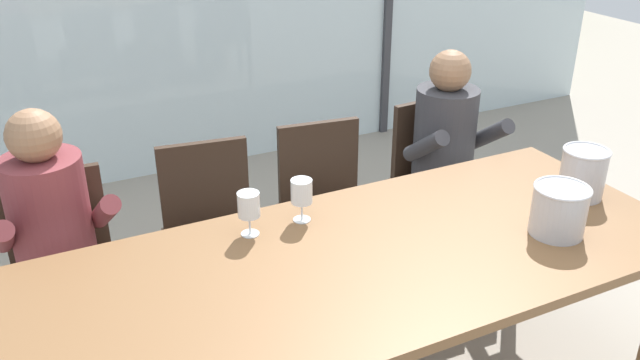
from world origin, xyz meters
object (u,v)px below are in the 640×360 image
(chair_center, at_px, (325,198))
(person_maroon_top, at_px, (57,237))
(chair_right_of_center, at_px, (435,169))
(wine_glass_near_bucket, at_px, (302,193))
(chair_near_curtain, at_px, (63,260))
(ice_bucket_primary, at_px, (583,172))
(chair_left_of_center, at_px, (211,223))
(ice_bucket_secondary, at_px, (559,209))
(wine_glass_by_left_taster, at_px, (249,207))
(person_charcoal_jacket, at_px, (452,152))
(dining_table, at_px, (363,272))

(chair_center, distance_m, person_maroon_top, 1.28)
(chair_right_of_center, relative_size, wine_glass_near_bucket, 5.09)
(chair_center, xyz_separation_m, chair_right_of_center, (0.69, 0.04, 0.00))
(chair_center, distance_m, wine_glass_near_bucket, 0.78)
(chair_near_curtain, relative_size, ice_bucket_primary, 4.18)
(chair_near_curtain, distance_m, chair_center, 1.25)
(chair_near_curtain, relative_size, chair_left_of_center, 1.00)
(ice_bucket_secondary, relative_size, wine_glass_by_left_taster, 1.21)
(person_charcoal_jacket, relative_size, ice_bucket_primary, 5.68)
(chair_right_of_center, distance_m, ice_bucket_secondary, 1.20)
(ice_bucket_secondary, distance_m, wine_glass_by_left_taster, 1.15)
(person_charcoal_jacket, bearing_deg, chair_left_of_center, 176.88)
(chair_near_curtain, height_order, chair_right_of_center, same)
(person_maroon_top, bearing_deg, ice_bucket_secondary, -34.52)
(person_charcoal_jacket, bearing_deg, ice_bucket_secondary, -100.85)
(chair_left_of_center, height_order, chair_center, same)
(chair_left_of_center, height_order, person_maroon_top, person_maroon_top)
(person_charcoal_jacket, height_order, ice_bucket_primary, person_charcoal_jacket)
(wine_glass_by_left_taster, bearing_deg, chair_right_of_center, 25.37)
(chair_near_curtain, relative_size, person_maroon_top, 0.73)
(ice_bucket_secondary, bearing_deg, wine_glass_near_bucket, 147.85)
(dining_table, distance_m, ice_bucket_secondary, 0.77)
(chair_left_of_center, distance_m, person_charcoal_jacket, 1.28)
(person_maroon_top, bearing_deg, ice_bucket_primary, -26.04)
(ice_bucket_primary, distance_m, ice_bucket_secondary, 0.36)
(chair_right_of_center, xyz_separation_m, wine_glass_by_left_taster, (-1.30, -0.62, 0.37))
(chair_left_of_center, relative_size, ice_bucket_primary, 4.18)
(dining_table, bearing_deg, chair_near_curtain, 137.07)
(wine_glass_near_bucket, bearing_deg, person_charcoal_jacket, 22.59)
(wine_glass_by_left_taster, bearing_deg, chair_center, 43.38)
(chair_center, relative_size, wine_glass_near_bucket, 5.09)
(chair_near_curtain, height_order, ice_bucket_secondary, ice_bucket_secondary)
(chair_center, bearing_deg, chair_right_of_center, 10.40)
(dining_table, height_order, chair_near_curtain, chair_near_curtain)
(ice_bucket_primary, distance_m, wine_glass_by_left_taster, 1.39)
(ice_bucket_primary, bearing_deg, ice_bucket_secondary, -149.08)
(wine_glass_by_left_taster, bearing_deg, person_maroon_top, 145.47)
(person_charcoal_jacket, bearing_deg, chair_near_curtain, 179.59)
(person_maroon_top, bearing_deg, chair_near_curtain, 80.17)
(person_maroon_top, distance_m, ice_bucket_primary, 2.16)
(person_maroon_top, bearing_deg, dining_table, -44.02)
(chair_near_curtain, bearing_deg, ice_bucket_secondary, -29.05)
(chair_left_of_center, bearing_deg, chair_near_curtain, -170.93)
(chair_center, distance_m, wine_glass_by_left_taster, 0.92)
(person_maroon_top, height_order, ice_bucket_secondary, person_maroon_top)
(chair_near_curtain, bearing_deg, wine_glass_near_bucket, -29.17)
(chair_near_curtain, distance_m, ice_bucket_secondary, 2.02)
(person_charcoal_jacket, bearing_deg, wine_glass_by_left_taster, -157.59)
(dining_table, xyz_separation_m, ice_bucket_secondary, (0.73, -0.18, 0.17))
(dining_table, relative_size, person_charcoal_jacket, 2.05)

